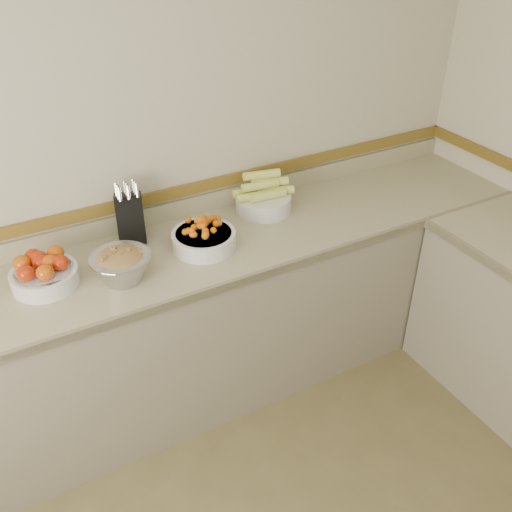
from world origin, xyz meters
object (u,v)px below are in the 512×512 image
corn_bowl (263,198)px  knife_block (130,217)px  cherry_tomato_bowl (204,237)px  rhubarb_bowl (121,265)px  tomato_bowl (44,272)px

corn_bowl → knife_block: bearing=175.9°
cherry_tomato_bowl → rhubarb_bowl: 0.43m
tomato_bowl → cherry_tomato_bowl: bearing=-4.4°
tomato_bowl → cherry_tomato_bowl: 0.73m
cherry_tomato_bowl → knife_block: bearing=140.6°
cherry_tomato_bowl → rhubarb_bowl: size_ratio=1.15×
tomato_bowl → corn_bowl: corn_bowl is taller
corn_bowl → tomato_bowl: bearing=-174.0°
tomato_bowl → rhubarb_bowl: (0.30, -0.13, 0.01)m
corn_bowl → rhubarb_bowl: size_ratio=1.22×
tomato_bowl → rhubarb_bowl: size_ratio=1.08×
knife_block → rhubarb_bowl: size_ratio=1.17×
knife_block → tomato_bowl: bearing=-159.2°
tomato_bowl → corn_bowl: bearing=6.0°
knife_block → rhubarb_bowl: 0.34m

